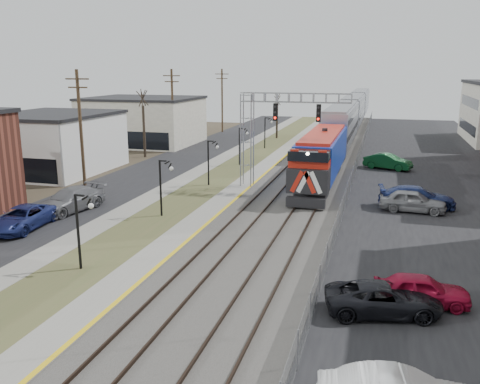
% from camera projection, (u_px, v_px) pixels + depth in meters
% --- Properties ---
extents(ground, '(160.00, 160.00, 0.00)m').
position_uv_depth(ground, '(52.00, 367.00, 17.57)').
color(ground, '#473D2D').
rests_on(ground, ground).
extents(street_west, '(7.00, 120.00, 0.04)m').
position_uv_depth(street_west, '(163.00, 167.00, 53.32)').
color(street_west, black).
rests_on(street_west, ground).
extents(sidewalk, '(2.00, 120.00, 0.08)m').
position_uv_depth(sidewalk, '(203.00, 169.00, 52.13)').
color(sidewalk, gray).
rests_on(sidewalk, ground).
extents(grass_median, '(4.00, 120.00, 0.06)m').
position_uv_depth(grass_median, '(231.00, 170.00, 51.34)').
color(grass_median, '#46502A').
rests_on(grass_median, ground).
extents(platform, '(2.00, 120.00, 0.24)m').
position_uv_depth(platform, '(260.00, 171.00, 50.53)').
color(platform, gray).
rests_on(platform, ground).
extents(ballast_bed, '(8.00, 120.00, 0.20)m').
position_uv_depth(ballast_bed, '(310.00, 174.00, 49.22)').
color(ballast_bed, '#595651').
rests_on(ballast_bed, ground).
extents(parking_lot, '(16.00, 120.00, 0.04)m').
position_uv_depth(parking_lot, '(442.00, 182.00, 46.08)').
color(parking_lot, black).
rests_on(parking_lot, ground).
extents(platform_edge, '(0.24, 120.00, 0.01)m').
position_uv_depth(platform_edge, '(269.00, 170.00, 50.27)').
color(platform_edge, gold).
rests_on(platform_edge, platform).
extents(track_near, '(1.58, 120.00, 0.15)m').
position_uv_depth(track_near, '(290.00, 171.00, 49.71)').
color(track_near, '#2D2119').
rests_on(track_near, ballast_bed).
extents(track_far, '(1.58, 120.00, 0.15)m').
position_uv_depth(track_far, '(326.00, 173.00, 48.79)').
color(track_far, '#2D2119').
rests_on(track_far, ballast_bed).
extents(train, '(3.00, 85.85, 5.33)m').
position_uv_depth(train, '(350.00, 116.00, 77.41)').
color(train, '#1534AF').
rests_on(train, ground).
extents(signal_gantry, '(9.00, 1.07, 8.15)m').
position_uv_depth(signal_gantry, '(267.00, 124.00, 42.10)').
color(signal_gantry, gray).
rests_on(signal_gantry, ground).
extents(lampposts, '(0.14, 62.14, 4.00)m').
position_uv_depth(lampposts, '(162.00, 188.00, 35.24)').
color(lampposts, black).
rests_on(lampposts, ground).
extents(utility_poles, '(0.28, 80.28, 10.00)m').
position_uv_depth(utility_poles, '(81.00, 129.00, 43.57)').
color(utility_poles, '#4C3823').
rests_on(utility_poles, ground).
extents(fence, '(0.04, 120.00, 1.60)m').
position_uv_depth(fence, '(355.00, 169.00, 47.95)').
color(fence, gray).
rests_on(fence, ground).
extents(buildings_west, '(14.00, 67.00, 7.00)m').
position_uv_depth(buildings_west, '(13.00, 150.00, 45.01)').
color(buildings_west, beige).
rests_on(buildings_west, ground).
extents(bare_trees, '(12.30, 42.30, 5.95)m').
position_uv_depth(bare_trees, '(167.00, 136.00, 56.65)').
color(bare_trees, '#382D23').
rests_on(bare_trees, ground).
extents(car_lot_a, '(4.23, 2.08, 1.39)m').
position_uv_depth(car_lot_a, '(421.00, 291.00, 21.98)').
color(car_lot_a, maroon).
rests_on(car_lot_a, ground).
extents(car_lot_c, '(5.20, 3.25, 1.34)m').
position_uv_depth(car_lot_c, '(383.00, 300.00, 21.18)').
color(car_lot_c, black).
rests_on(car_lot_c, ground).
extents(car_lot_d, '(5.71, 2.85, 1.59)m').
position_uv_depth(car_lot_d, '(417.00, 198.00, 37.37)').
color(car_lot_d, navy).
rests_on(car_lot_d, ground).
extents(car_lot_e, '(4.74, 2.17, 1.58)m').
position_uv_depth(car_lot_e, '(413.00, 201.00, 36.33)').
color(car_lot_e, slate).
rests_on(car_lot_e, ground).
extents(car_lot_f, '(5.05, 3.11, 1.57)m').
position_uv_depth(car_lot_f, '(388.00, 162.00, 51.72)').
color(car_lot_f, '#0E461F').
rests_on(car_lot_f, ground).
extents(car_street_a, '(2.83, 5.40, 1.45)m').
position_uv_depth(car_street_a, '(22.00, 219.00, 32.37)').
color(car_street_a, navy).
rests_on(car_street_a, ground).
extents(car_street_b, '(3.39, 6.03, 1.65)m').
position_uv_depth(car_street_b, '(70.00, 201.00, 36.45)').
color(car_street_b, slate).
rests_on(car_street_b, ground).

